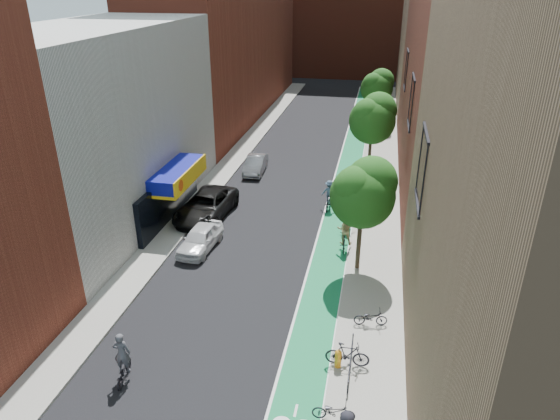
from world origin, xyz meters
The scene contains 23 objects.
ground centered at (0.00, 0.00, 0.00)m, with size 160.00×160.00×0.00m, color black.
bike_lane centered at (4.00, 26.00, 0.01)m, with size 2.00×68.00×0.01m, color #168052.
sidewalk_left centered at (-6.00, 26.00, 0.07)m, with size 2.00×68.00×0.15m, color gray.
sidewalk_right centered at (6.50, 26.00, 0.07)m, with size 3.00×68.00×0.15m, color gray.
building_left_white centered at (-11.00, 14.00, 6.00)m, with size 8.00×20.00×12.00m, color silver.
building_left_far_red centered at (-11.00, 42.00, 11.00)m, with size 8.00×36.00×22.00m, color maroon.
building_right_mid_red centered at (12.00, 26.00, 11.00)m, with size 8.00×28.00×22.00m, color maroon.
building_right_far_tan centered at (12.00, 50.00, 9.00)m, with size 8.00×20.00×18.00m, color #8C6B4C.
building_far_closure centered at (0.00, 72.00, 10.00)m, with size 30.00×14.00×20.00m, color maroon.
tree_near centered at (5.65, 10.02, 4.66)m, with size 3.40×3.36×6.42m.
tree_mid centered at (5.65, 24.02, 4.89)m, with size 3.55×3.53×6.74m.
tree_far centered at (5.65, 38.02, 4.50)m, with size 3.30×3.25×6.21m.
parked_car_white centered at (-3.53, 10.49, 0.69)m, with size 1.63×4.05×1.38m, color silver.
parked_car_black centered at (-4.60, 14.64, 0.83)m, with size 2.75×5.96×1.66m, color black.
parked_car_silver centered at (-3.43, 23.37, 0.68)m, with size 1.44×4.12×1.36m, color gray.
cyclist_lead centered at (-2.94, -0.05, 0.79)m, with size 0.77×1.60×2.19m.
cyclist_lane_near centered at (4.70, 12.16, 0.98)m, with size 0.96×1.69×2.22m.
cyclist_lane_mid centered at (4.70, 14.66, 0.79)m, with size 1.11×2.00×2.13m.
cyclist_lane_far centered at (3.20, 17.61, 0.89)m, with size 1.14×1.86×2.04m.
parked_bike_near centered at (5.40, -0.56, 0.56)m, with size 0.54×1.55×0.82m, color black.
parked_bike_mid centered at (5.65, 2.33, 0.69)m, with size 0.51×1.80×1.08m, color black.
parked_bike_far centered at (6.49, 5.14, 0.55)m, with size 0.53×1.52×0.80m, color black.
fire_hydrant centered at (5.30, 2.16, 0.59)m, with size 0.29×0.29×0.82m.
Camera 1 is at (6.11, -13.63, 14.55)m, focal length 32.00 mm.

